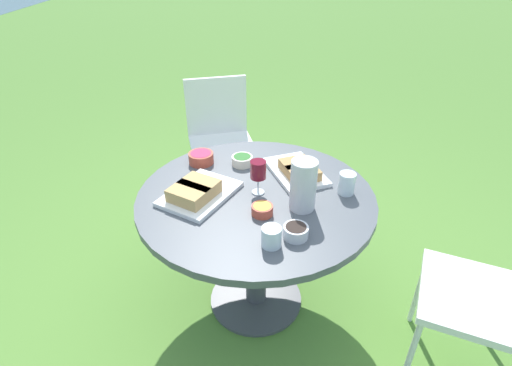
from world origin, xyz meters
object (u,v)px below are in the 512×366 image
Objects in this scene: water_pitcher at (303,185)px; wine_glass at (258,171)px; dining_table at (256,215)px; chair_near_right at (220,132)px; chair_near_left at (501,291)px.

water_pitcher is 1.40× the size of wine_glass.
dining_table is 4.76× the size of water_pitcher.
water_pitcher reaches higher than wine_glass.
wine_glass is at bearing -164.40° from chair_near_right.
chair_near_left is at bearing -112.02° from dining_table.
dining_table is at bearing 67.98° from chair_near_left.
water_pitcher reaches higher than chair_near_right.
water_pitcher is at bearing -120.14° from wine_glass.
chair_near_left and chair_near_right have the same top height.
chair_near_left is at bearing -139.11° from chair_near_right.
chair_near_right is (1.08, 0.29, -0.06)m from dining_table.
water_pitcher reaches higher than chair_near_left.
dining_table is 1.25× the size of chair_near_left.
chair_near_left is 1.11m from wine_glass.
dining_table is 1.07m from chair_near_left.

